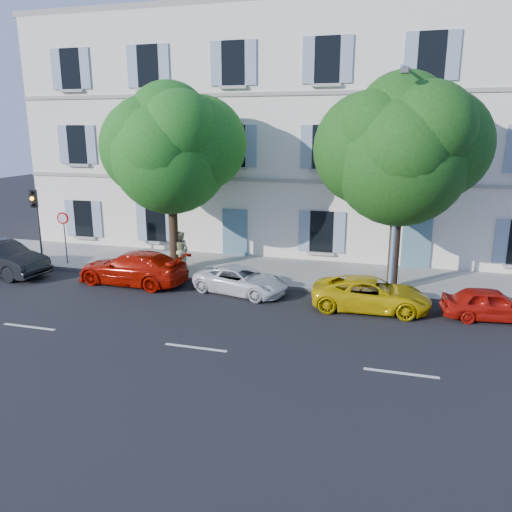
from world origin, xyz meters
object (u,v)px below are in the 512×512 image
(tree_right, at_px, (401,158))
(pedestrian_a, at_px, (182,250))
(car_dark_sedan, at_px, (1,258))
(traffic_light, at_px, (36,211))
(car_red_coupe, at_px, (133,268))
(pedestrian_b, at_px, (180,250))
(car_red_hatchback, at_px, (491,304))
(car_yellow_supercar, at_px, (371,294))
(road_sign, at_px, (64,227))
(street_lamp, at_px, (398,172))
(tree_left, at_px, (170,155))
(car_white_coupe, at_px, (241,280))

(tree_right, bearing_deg, pedestrian_a, 175.54)
(car_dark_sedan, relative_size, traffic_light, 1.31)
(car_red_coupe, height_order, tree_right, tree_right)
(pedestrian_b, bearing_deg, traffic_light, 25.33)
(tree_right, xyz_separation_m, pedestrian_b, (-9.43, 0.31, -4.33))
(car_dark_sedan, xyz_separation_m, car_red_hatchback, (20.39, 0.12, -0.21))
(car_red_coupe, distance_m, pedestrian_b, 2.58)
(car_yellow_supercar, height_order, traffic_light, traffic_light)
(car_red_coupe, height_order, road_sign, road_sign)
(tree_right, xyz_separation_m, traffic_light, (-16.26, -0.71, -2.64))
(road_sign, bearing_deg, tree_right, 1.29)
(car_red_hatchback, distance_m, street_lamp, 5.72)
(car_yellow_supercar, distance_m, pedestrian_a, 9.40)
(car_red_coupe, xyz_separation_m, tree_right, (10.65, 1.94, 4.65))
(tree_left, relative_size, road_sign, 3.24)
(car_yellow_supercar, bearing_deg, road_sign, 80.30)
(pedestrian_a, bearing_deg, car_red_coupe, 64.75)
(car_dark_sedan, distance_m, street_lamp, 17.54)
(tree_right, distance_m, road_sign, 15.47)
(traffic_light, relative_size, road_sign, 1.43)
(car_dark_sedan, bearing_deg, traffic_light, -15.92)
(car_dark_sedan, xyz_separation_m, pedestrian_a, (7.46, 3.13, 0.17))
(tree_right, bearing_deg, car_red_coupe, -169.67)
(car_red_hatchback, height_order, road_sign, road_sign)
(car_white_coupe, relative_size, car_yellow_supercar, 0.90)
(street_lamp, height_order, pedestrian_a, street_lamp)
(car_yellow_supercar, xyz_separation_m, tree_left, (-8.95, 2.54, 4.73))
(car_dark_sedan, bearing_deg, street_lamp, -75.96)
(car_red_hatchback, xyz_separation_m, street_lamp, (-3.42, 1.52, 4.33))
(car_dark_sedan, bearing_deg, car_white_coupe, -78.91)
(car_white_coupe, relative_size, tree_left, 0.48)
(car_yellow_supercar, bearing_deg, pedestrian_a, 68.88)
(road_sign, xyz_separation_m, pedestrian_a, (5.53, 1.09, -1.00))
(car_yellow_supercar, distance_m, street_lamp, 4.65)
(tree_left, bearing_deg, street_lamp, -5.29)
(car_white_coupe, xyz_separation_m, traffic_light, (-10.42, 1.18, 2.18))
(car_dark_sedan, height_order, traffic_light, traffic_light)
(car_yellow_supercar, height_order, pedestrian_a, pedestrian_a)
(street_lamp, bearing_deg, car_white_coupe, -168.89)
(car_dark_sedan, distance_m, pedestrian_b, 8.06)
(pedestrian_a, bearing_deg, traffic_light, 9.08)
(tree_right, bearing_deg, car_yellow_supercar, -106.36)
(traffic_light, bearing_deg, car_dark_sedan, -114.46)
(car_red_coupe, distance_m, road_sign, 4.87)
(car_white_coupe, height_order, pedestrian_a, pedestrian_a)
(car_dark_sedan, xyz_separation_m, car_white_coupe, (11.19, 0.50, -0.23))
(car_red_coupe, bearing_deg, tree_right, 104.20)
(tree_right, xyz_separation_m, road_sign, (-15.08, -0.34, -3.41))
(pedestrian_a, bearing_deg, tree_right, 172.38)
(tree_left, bearing_deg, pedestrian_b, 37.37)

